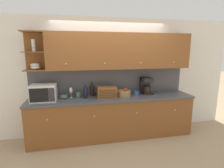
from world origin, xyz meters
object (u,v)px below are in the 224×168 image
object	(u,v)px
second_wine_bottle	(92,89)
bowl_stack_on_counter	(64,96)
bread_box	(107,92)
mug_blue_second	(136,93)
mug	(78,95)
coffee_maker	(146,86)
fruit_basket	(124,93)
wine_glass	(71,91)
microwave	(44,93)
wine_bottle	(86,92)

from	to	relation	value
second_wine_bottle	bowl_stack_on_counter	bearing A→B (deg)	-172.33
second_wine_bottle	bread_box	size ratio (longest dim) A/B	0.75
mug_blue_second	bowl_stack_on_counter	bearing A→B (deg)	177.68
bowl_stack_on_counter	mug	world-z (taller)	mug
bread_box	mug_blue_second	size ratio (longest dim) A/B	3.87
second_wine_bottle	coffee_maker	size ratio (longest dim) A/B	0.80
bread_box	fruit_basket	world-z (taller)	bread_box
wine_glass	fruit_basket	distance (m)	1.14
microwave	mug_blue_second	size ratio (longest dim) A/B	4.67
wine_bottle	second_wine_bottle	xyz separation A→B (m)	(0.15, 0.18, 0.00)
second_wine_bottle	coffee_maker	bearing A→B (deg)	-3.84
coffee_maker	mug_blue_second	bearing A→B (deg)	-166.32
fruit_basket	coffee_maker	size ratio (longest dim) A/B	0.80
wine_glass	mug_blue_second	distance (m)	1.44
wine_glass	wine_bottle	world-z (taller)	wine_bottle
wine_glass	wine_bottle	xyz separation A→B (m)	(0.30, -0.09, -0.02)
wine_glass	mug_blue_second	size ratio (longest dim) A/B	2.17
mug_blue_second	coffee_maker	xyz separation A→B (m)	(0.26, 0.06, 0.14)
bread_box	mug_blue_second	bearing A→B (deg)	5.38
bowl_stack_on_counter	coffee_maker	bearing A→B (deg)	-0.03
mug	coffee_maker	size ratio (longest dim) A/B	0.29
mug	fruit_basket	world-z (taller)	fruit_basket
mug	mug_blue_second	size ratio (longest dim) A/B	1.03
mug	bread_box	size ratio (longest dim) A/B	0.27
mug	microwave	bearing A→B (deg)	-168.89
wine_bottle	bowl_stack_on_counter	bearing A→B (deg)	167.66
second_wine_bottle	mug_blue_second	xyz separation A→B (m)	(0.98, -0.15, -0.09)
wine_glass	second_wine_bottle	distance (m)	0.47
bread_box	fruit_basket	distance (m)	0.38
fruit_basket	mug_blue_second	bearing A→B (deg)	9.39
wine_glass	mug_blue_second	xyz separation A→B (m)	(1.44, -0.06, -0.11)
microwave	mug	world-z (taller)	microwave
fruit_basket	bowl_stack_on_counter	bearing A→B (deg)	174.85
bread_box	mug_blue_second	xyz separation A→B (m)	(0.69, 0.06, -0.07)
mug_blue_second	wine_bottle	bearing A→B (deg)	-178.20
mug	fruit_basket	xyz separation A→B (m)	(0.98, -0.12, 0.01)
microwave	wine_glass	world-z (taller)	microwave
coffee_maker	mug	bearing A→B (deg)	179.83
bowl_stack_on_counter	bread_box	distance (m)	0.91
mug_blue_second	bread_box	bearing A→B (deg)	-174.62
fruit_basket	mug_blue_second	world-z (taller)	fruit_basket
mug	wine_bottle	xyz separation A→B (m)	(0.15, -0.10, 0.08)
microwave	wine_bottle	world-z (taller)	microwave
bowl_stack_on_counter	wine_glass	bearing A→B (deg)	-2.39
second_wine_bottle	coffee_maker	distance (m)	1.25
bowl_stack_on_counter	fruit_basket	xyz separation A→B (m)	(1.28, -0.12, 0.03)
wine_glass	second_wine_bottle	xyz separation A→B (m)	(0.46, 0.09, -0.02)
wine_glass	wine_bottle	bearing A→B (deg)	-17.15
mug_blue_second	wine_glass	bearing A→B (deg)	177.69
bread_box	mug_blue_second	distance (m)	0.70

